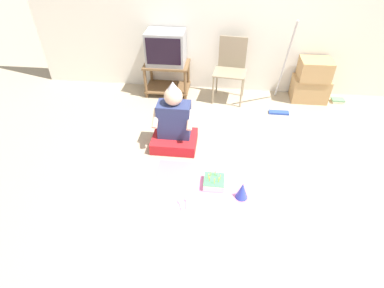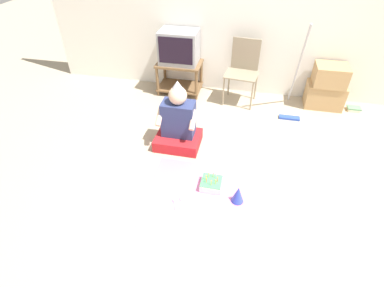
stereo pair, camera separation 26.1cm
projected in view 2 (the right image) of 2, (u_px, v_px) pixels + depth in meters
The scene contains 14 objects.
ground_plane at pixel (240, 187), 3.14m from camera, with size 16.00×16.00×0.00m, color tan.
wall_back at pixel (263, 6), 4.04m from camera, with size 6.40×0.06×2.55m.
tv_stand at pixel (180, 75), 4.64m from camera, with size 0.67×0.45×0.49m.
tv at pixel (179, 47), 4.38m from camera, with size 0.55×0.42×0.48m.
folding_chair at pixel (243, 67), 4.30m from camera, with size 0.50×0.43×0.91m.
cardboard_box_stack at pixel (327, 87), 4.27m from camera, with size 0.52×0.37×0.63m.
dust_mop at pixel (294, 89), 4.06m from camera, with size 0.28×0.56×1.29m.
book_pile at pixel (354, 109), 4.34m from camera, with size 0.18×0.13×0.05m.
person_seated at pixel (178, 124), 3.56m from camera, with size 0.53×0.43×0.84m.
party_cloth at pixel (205, 197), 3.03m from camera, with size 1.22×1.00×0.01m.
birthday_cake at pixel (211, 183), 3.12m from camera, with size 0.22×0.22×0.15m.
party_hat_blue at pixel (238, 194), 2.93m from camera, with size 0.12×0.12×0.19m.
plastic_spoon_near at pixel (182, 200), 3.00m from camera, with size 0.04×0.15×0.01m.
plastic_spoon_far at pixel (175, 201), 2.98m from camera, with size 0.06×0.14×0.01m.
Camera 2 is at (-0.02, -2.26, 2.29)m, focal length 28.00 mm.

